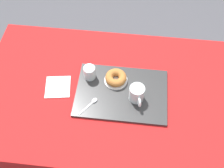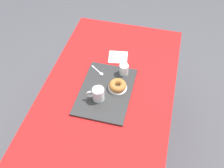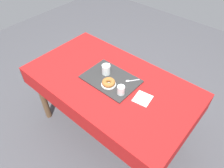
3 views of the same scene
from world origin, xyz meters
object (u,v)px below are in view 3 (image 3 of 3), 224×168
tea_mug_left (106,70)px  water_glass_near (121,90)px  teaspoon_near (129,81)px  sugar_donut_left (109,82)px  donut_plate_left (109,84)px  dining_table (110,87)px  serving_tray (111,79)px  paper_napkin (143,99)px

tea_mug_left → water_glass_near: (0.26, -0.11, -0.01)m
tea_mug_left → teaspoon_near: 0.23m
teaspoon_near → sugar_donut_left: bearing=2.0°
tea_mug_left → sugar_donut_left: size_ratio=1.01×
tea_mug_left → donut_plate_left: 0.16m
dining_table → tea_mug_left: (-0.08, 0.04, 0.14)m
dining_table → water_glass_near: 0.24m
tea_mug_left → serving_tray: bearing=-19.5°
dining_table → teaspoon_near: size_ratio=13.86×
dining_table → donut_plate_left: size_ratio=12.15×
tea_mug_left → dining_table: bearing=-25.2°
serving_tray → donut_plate_left: 0.08m
dining_table → donut_plate_left: (0.04, -0.06, 0.10)m
serving_tray → tea_mug_left: bearing=160.5°
sugar_donut_left → teaspoon_near: bearing=55.1°
tea_mug_left → sugar_donut_left: (0.12, -0.10, -0.01)m
water_glass_near → paper_napkin: water_glass_near is taller
donut_plate_left → sugar_donut_left: bearing=90.0°
donut_plate_left → water_glass_near: bearing=-4.3°
tea_mug_left → teaspoon_near: (0.22, 0.05, -0.04)m
serving_tray → paper_napkin: size_ratio=3.47×
serving_tray → tea_mug_left: (-0.08, 0.03, 0.05)m
tea_mug_left → teaspoon_near: size_ratio=1.04×
teaspoon_near → paper_napkin: (0.20, -0.08, -0.02)m
donut_plate_left → teaspoon_near: 0.18m
serving_tray → tea_mug_left: tea_mug_left is taller
sugar_donut_left → donut_plate_left: bearing=-90.0°
dining_table → teaspoon_near: (0.14, 0.09, 0.10)m
dining_table → paper_napkin: size_ratio=11.10×
water_glass_near → paper_napkin: size_ratio=0.55×
donut_plate_left → sugar_donut_left: size_ratio=1.10×
paper_napkin → serving_tray: bearing=179.7°
tea_mug_left → paper_napkin: tea_mug_left is taller
sugar_donut_left → paper_napkin: bearing=12.5°
dining_table → sugar_donut_left: (0.04, -0.06, 0.13)m
water_glass_near → teaspoon_near: (-0.04, 0.16, -0.03)m
dining_table → serving_tray: size_ratio=3.20×
tea_mug_left → water_glass_near: size_ratio=1.51×
sugar_donut_left → teaspoon_near: (0.10, 0.15, -0.02)m
serving_tray → teaspoon_near: teaspoon_near is taller
dining_table → tea_mug_left: tea_mug_left is taller
water_glass_near → sugar_donut_left: (-0.14, 0.01, -0.01)m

